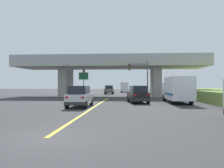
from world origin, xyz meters
name	(u,v)px	position (x,y,z in m)	size (l,w,h in m)	color
ground	(110,97)	(0.00, 31.42, 0.00)	(160.00, 160.00, 0.00)	#353538
overpass_bridge	(110,68)	(0.00, 31.42, 5.16)	(33.15, 8.86, 7.17)	#A8A59E
lane_divider_stripe	(97,105)	(0.00, 14.14, 0.00)	(0.20, 28.27, 0.01)	yellow
suv_lead	(80,96)	(-1.33, 12.13, 1.01)	(1.89, 4.38, 2.02)	silver
suv_crossing	(138,94)	(4.36, 17.64, 1.01)	(2.56, 4.88, 2.02)	black
box_truck	(177,89)	(8.90, 17.63, 1.59)	(2.33, 7.42, 3.00)	silver
sedan_oncoming	(109,90)	(-1.17, 43.27, 1.02)	(1.99, 4.81, 2.02)	slate
traffic_signal_nearside	(141,74)	(5.28, 26.38, 3.82)	(3.09, 0.36, 5.94)	#56595E
traffic_signal_farside	(73,77)	(-5.31, 25.61, 3.32)	(2.84, 0.36, 5.32)	#56595E
highway_sign	(84,78)	(-4.52, 29.60, 3.29)	(1.68, 0.17, 4.47)	slate
semi_truck_distant	(125,87)	(2.22, 58.43, 1.55)	(2.33, 7.48, 2.89)	red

